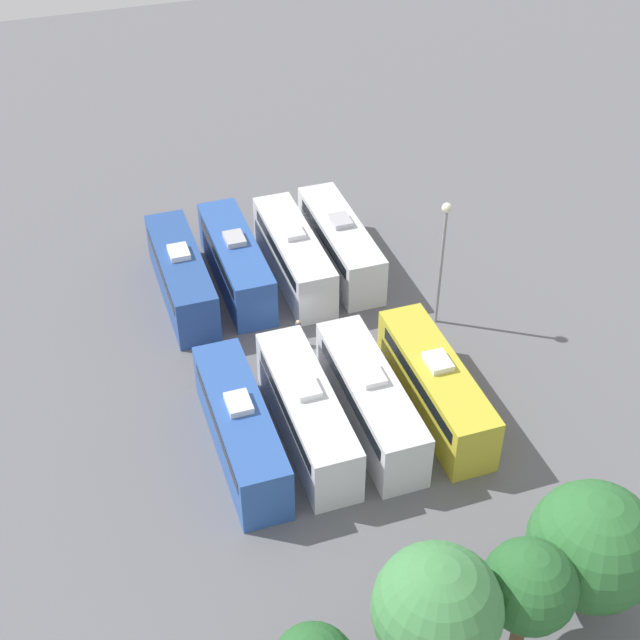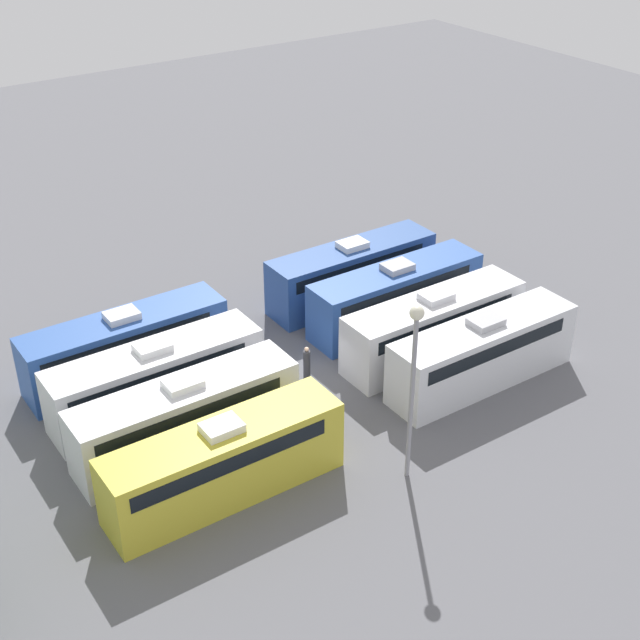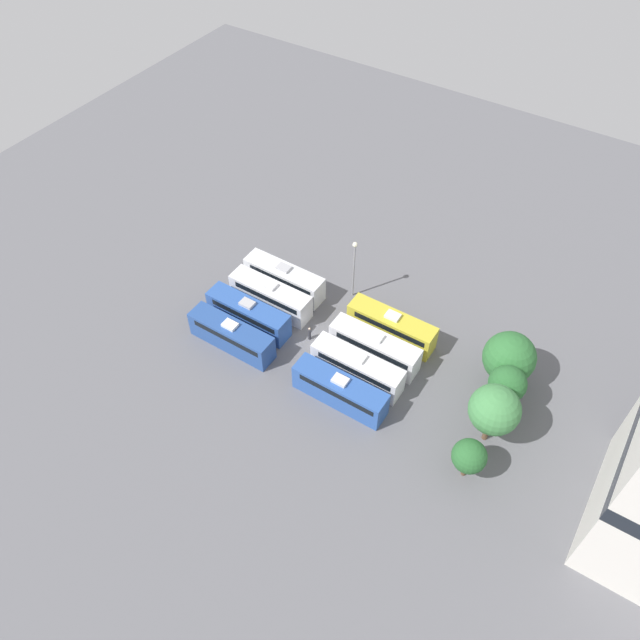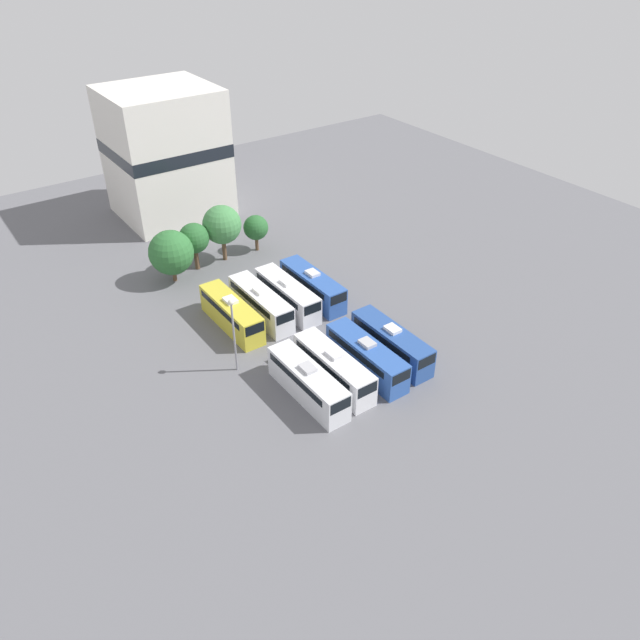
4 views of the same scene
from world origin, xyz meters
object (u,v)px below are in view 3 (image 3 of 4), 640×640
object	(u,v)px
bus_7	(340,390)
tree_3	(469,456)
bus_5	(375,347)
light_pole	(354,261)
tree_0	(509,357)
bus_3	(232,335)
bus_0	(284,278)
tree_1	(507,384)
bus_6	(358,367)
worker_person	(310,334)
bus_2	(249,313)
bus_4	(392,326)
bus_1	(271,295)
tree_2	(495,410)

from	to	relation	value
bus_7	tree_3	size ratio (longest dim) A/B	2.06
bus_5	light_pole	world-z (taller)	light_pole
tree_0	bus_3	bearing A→B (deg)	-66.72
bus_0	tree_1	world-z (taller)	tree_1
bus_6	worker_person	distance (m)	7.60
bus_2	bus_4	size ratio (longest dim) A/B	1.00
bus_6	tree_3	bearing A→B (deg)	73.01
bus_4	bus_7	size ratio (longest dim) A/B	1.00
bus_3	tree_0	world-z (taller)	tree_0
bus_4	bus_3	bearing A→B (deg)	-53.04
bus_1	tree_2	world-z (taller)	tree_2
worker_person	tree_1	world-z (taller)	tree_1
bus_2	bus_6	xyz separation A→B (m)	(-0.08, 14.41, 0.00)
bus_0	worker_person	world-z (taller)	bus_0
tree_0	tree_1	world-z (taller)	tree_0
worker_person	tree_2	xyz separation A→B (m)	(1.41, 21.90, 4.15)
bus_6	tree_0	xyz separation A→B (m)	(-8.09, 13.32, 2.11)
bus_0	bus_4	bearing A→B (deg)	90.77
bus_7	tree_0	xyz separation A→B (m)	(-11.62, 13.32, 2.11)
bus_2	bus_4	world-z (taller)	same
bus_2	bus_6	distance (m)	14.41
bus_6	worker_person	xyz separation A→B (m)	(-1.81, -7.32, -0.95)
bus_1	bus_5	bearing A→B (deg)	89.17
bus_4	light_pole	xyz separation A→B (m)	(-3.34, -7.05, 3.82)
bus_1	bus_5	world-z (taller)	same
tree_1	bus_4	bearing A→B (deg)	-100.60
bus_3	tree_2	bearing A→B (deg)	98.09
tree_2	tree_3	xyz separation A→B (m)	(4.81, -0.15, -1.70)
bus_1	bus_6	size ratio (longest dim) A/B	1.00
bus_5	tree_3	xyz separation A→B (m)	(7.84, 14.26, 1.50)
bus_3	light_pole	size ratio (longest dim) A/B	1.23
bus_3	bus_2	bearing A→B (deg)	-174.04
bus_0	worker_person	size ratio (longest dim) A/B	5.61
light_pole	tree_0	bearing A→B (deg)	83.32
tree_3	bus_7	bearing A→B (deg)	-93.50
bus_2	tree_2	bearing A→B (deg)	90.93
bus_4	tree_2	size ratio (longest dim) A/B	1.37
bus_2	light_pole	bearing A→B (deg)	143.98
bus_5	bus_7	size ratio (longest dim) A/B	1.00
bus_1	worker_person	world-z (taller)	bus_1
bus_5	bus_2	bearing A→B (deg)	-76.51
tree_1	tree_3	xyz separation A→B (m)	(8.87, -0.00, -1.00)
bus_2	tree_3	distance (m)	29.21
tree_0	tree_1	bearing A→B (deg)	17.16
worker_person	bus_2	bearing A→B (deg)	-75.14
bus_2	bus_3	distance (m)	3.62
bus_6	tree_2	bearing A→B (deg)	91.56
bus_0	light_pole	xyz separation A→B (m)	(-3.53, 7.52, 3.82)
worker_person	tree_3	world-z (taller)	tree_3
tree_2	worker_person	bearing A→B (deg)	-93.69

